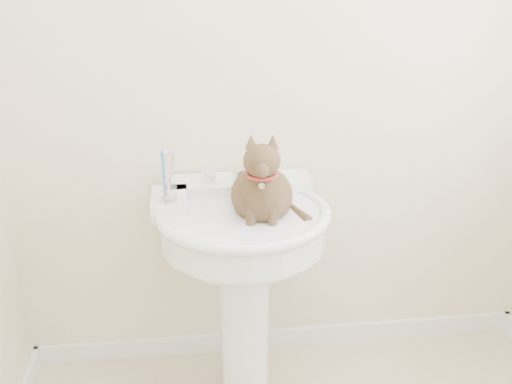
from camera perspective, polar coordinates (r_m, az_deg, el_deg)
name	(u,v)px	position (r m, az deg, el deg)	size (l,w,h in m)	color
wall_back	(287,79)	(2.30, 2.94, 10.71)	(2.20, 0.00, 2.50)	beige
baseboard_back	(281,337)	(2.84, 2.44, -13.68)	(2.20, 0.02, 0.09)	white
pedestal_sink	(243,248)	(2.22, -1.23, -5.34)	(0.64, 0.63, 0.89)	white
faucet	(239,173)	(2.25, -1.61, 1.82)	(0.28, 0.12, 0.14)	silver
soap_bar	(264,169)	(2.36, 0.74, 2.16)	(0.09, 0.06, 0.03)	#F5431D
toothbrush_cup	(168,189)	(2.13, -8.38, 0.32)	(0.07, 0.07, 0.18)	silver
cat	(263,190)	(2.09, 0.63, 0.17)	(0.24, 0.30, 0.45)	brown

